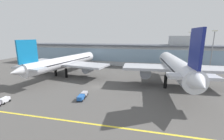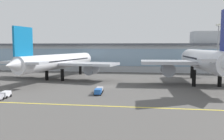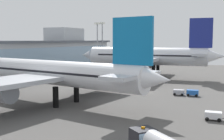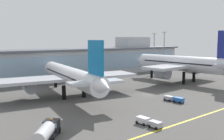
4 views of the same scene
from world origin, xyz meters
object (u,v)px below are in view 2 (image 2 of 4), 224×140
object	(u,v)px
baggage_tug_near	(99,90)
apron_light_mast_west	(218,41)
airliner_near_left	(59,62)
service_truck_far	(2,95)
airliner_near_right	(205,60)

from	to	relation	value
baggage_tug_near	apron_light_mast_west	xyz separation A→B (m)	(37.55, 41.53, 12.43)
airliner_near_left	service_truck_far	distance (m)	32.37
airliner_near_left	apron_light_mast_west	distance (m)	59.50
airliner_near_left	baggage_tug_near	xyz separation A→B (m)	(18.53, -22.99, -5.23)
airliner_near_right	apron_light_mast_west	bearing A→B (deg)	-25.43
apron_light_mast_west	baggage_tug_near	bearing A→B (deg)	-132.12
airliner_near_left	apron_light_mast_west	xyz separation A→B (m)	(56.08, 18.54, 7.20)
service_truck_far	airliner_near_left	bearing A→B (deg)	-5.36
airliner_near_right	apron_light_mast_west	size ratio (longest dim) A/B	2.52
airliner_near_left	baggage_tug_near	size ratio (longest dim) A/B	8.72
baggage_tug_near	apron_light_mast_west	size ratio (longest dim) A/B	0.29
airliner_near_right	apron_light_mast_west	distance (m)	26.41
airliner_near_right	baggage_tug_near	distance (m)	33.58
baggage_tug_near	service_truck_far	bearing A→B (deg)	-69.68
baggage_tug_near	apron_light_mast_west	bearing A→B (deg)	133.41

